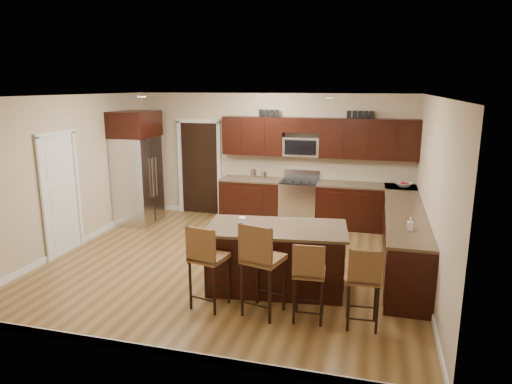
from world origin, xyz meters
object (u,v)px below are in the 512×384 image
(stool_right, at_px, (309,273))
(stool_mid, at_px, (261,259))
(refrigerator, at_px, (137,167))
(stool_left, at_px, (206,257))
(stool_extra, at_px, (364,278))
(range, at_px, (299,202))
(island, at_px, (276,260))

(stool_right, bearing_deg, stool_mid, 176.68)
(stool_right, height_order, refrigerator, refrigerator)
(stool_left, height_order, stool_extra, stool_left)
(stool_mid, relative_size, stool_right, 1.19)
(range, xyz_separation_m, island, (0.22, -3.20, -0.04))
(range, distance_m, island, 3.20)
(refrigerator, bearing_deg, stool_right, -38.41)
(stool_extra, bearing_deg, stool_mid, 176.22)
(refrigerator, xyz_separation_m, stool_extra, (4.76, -3.26, -0.56))
(range, distance_m, refrigerator, 3.47)
(stool_right, distance_m, stool_extra, 0.65)
(range, height_order, stool_left, stool_left)
(stool_left, bearing_deg, refrigerator, 141.57)
(range, relative_size, refrigerator, 0.47)
(stool_left, xyz_separation_m, refrigerator, (-2.79, 3.27, 0.50))
(island, bearing_deg, stool_mid, -97.97)
(island, bearing_deg, stool_right, -62.08)
(refrigerator, height_order, stool_extra, refrigerator)
(island, xyz_separation_m, stool_mid, (-0.01, -0.85, 0.33))
(range, height_order, stool_mid, stool_mid)
(stool_left, xyz_separation_m, stool_right, (1.32, 0.00, -0.06))
(stool_left, distance_m, stool_right, 1.33)
(stool_left, relative_size, stool_extra, 1.10)
(range, relative_size, stool_right, 1.08)
(refrigerator, bearing_deg, range, 13.26)
(stool_left, height_order, stool_mid, stool_mid)
(range, height_order, stool_extra, range)
(range, bearing_deg, refrigerator, -166.74)
(stool_right, relative_size, refrigerator, 0.44)
(stool_mid, xyz_separation_m, stool_right, (0.60, 0.01, -0.12))
(island, height_order, stool_right, stool_right)
(range, relative_size, stool_extra, 1.08)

